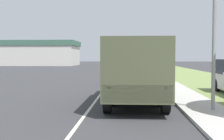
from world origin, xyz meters
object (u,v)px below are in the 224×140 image
at_px(car_nearest_ahead, 127,75).
at_px(car_second_ahead, 133,69).
at_px(car_third_ahead, 131,67).
at_px(car_fourth_ahead, 128,64).
at_px(military_truck, 135,69).

xyz_separation_m(car_nearest_ahead, car_second_ahead, (0.68, 10.32, 0.09)).
xyz_separation_m(car_nearest_ahead, car_third_ahead, (0.49, 18.01, 0.00)).
relative_size(car_nearest_ahead, car_fourth_ahead, 1.02).
bearing_deg(military_truck, car_second_ahead, 89.13).
bearing_deg(car_third_ahead, military_truck, -90.25).
relative_size(car_third_ahead, car_fourth_ahead, 1.10).
bearing_deg(car_nearest_ahead, car_third_ahead, 88.43).
xyz_separation_m(military_truck, car_fourth_ahead, (-0.36, 40.12, -0.83)).
bearing_deg(car_fourth_ahead, military_truck, -89.49).
relative_size(car_nearest_ahead, car_second_ahead, 0.95).
bearing_deg(car_third_ahead, car_nearest_ahead, -91.57).
xyz_separation_m(military_truck, car_second_ahead, (0.31, 20.21, -0.83)).
bearing_deg(car_third_ahead, car_fourth_ahead, 92.25).
bearing_deg(car_second_ahead, car_fourth_ahead, 91.92).
relative_size(car_nearest_ahead, car_third_ahead, 0.93).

